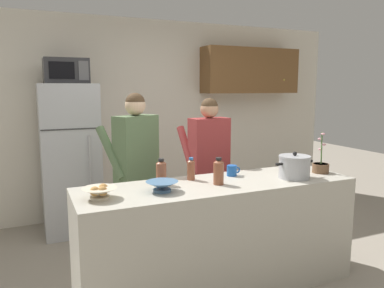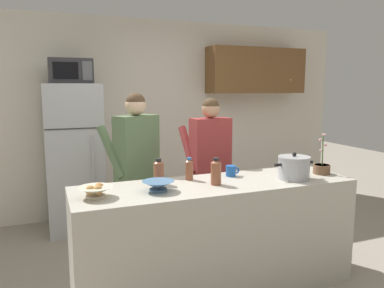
{
  "view_description": "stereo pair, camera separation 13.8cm",
  "coord_description": "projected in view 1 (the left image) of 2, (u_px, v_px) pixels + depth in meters",
  "views": [
    {
      "loc": [
        -1.42,
        -2.67,
        1.7
      ],
      "look_at": [
        0.0,
        0.55,
        1.17
      ],
      "focal_mm": 35.01,
      "sensor_mm": 36.0,
      "label": 1
    },
    {
      "loc": [
        -1.29,
        -2.72,
        1.7
      ],
      "look_at": [
        0.0,
        0.55,
        1.17
      ],
      "focal_mm": 35.01,
      "sensor_mm": 36.0,
      "label": 2
    }
  ],
  "objects": [
    {
      "name": "cooking_pot",
      "position": [
        294.0,
        167.0,
        3.25
      ],
      "size": [
        0.39,
        0.27,
        0.23
      ],
      "color": "#ADAFB5",
      "rests_on": "kitchen_island"
    },
    {
      "name": "back_wall_unit",
      "position": [
        157.0,
        110.0,
        5.17
      ],
      "size": [
        6.0,
        0.48,
        2.6
      ],
      "color": "silver",
      "rests_on": "ground"
    },
    {
      "name": "bottle_mid_counter",
      "position": [
        191.0,
        169.0,
        3.19
      ],
      "size": [
        0.07,
        0.07,
        0.19
      ],
      "color": "brown",
      "rests_on": "kitchen_island"
    },
    {
      "name": "potted_orchid",
      "position": [
        321.0,
        166.0,
        3.46
      ],
      "size": [
        0.15,
        0.15,
        0.38
      ],
      "color": "brown",
      "rests_on": "kitchen_island"
    },
    {
      "name": "refrigerator",
      "position": [
        70.0,
        159.0,
        4.38
      ],
      "size": [
        0.64,
        0.68,
        1.75
      ],
      "color": "#B7BABF",
      "rests_on": "ground"
    },
    {
      "name": "person_by_sink",
      "position": [
        209.0,
        156.0,
        3.92
      ],
      "size": [
        0.51,
        0.44,
        1.6
      ],
      "color": "black",
      "rests_on": "ground"
    },
    {
      "name": "coffee_mug",
      "position": [
        232.0,
        171.0,
        3.34
      ],
      "size": [
        0.13,
        0.09,
        0.1
      ],
      "color": "#1E59B2",
      "rests_on": "kitchen_island"
    },
    {
      "name": "bottle_near_edge",
      "position": [
        219.0,
        171.0,
        3.03
      ],
      "size": [
        0.09,
        0.09,
        0.22
      ],
      "color": "brown",
      "rests_on": "kitchen_island"
    },
    {
      "name": "microwave",
      "position": [
        66.0,
        71.0,
        4.21
      ],
      "size": [
        0.48,
        0.37,
        0.28
      ],
      "color": "#2D2D30",
      "rests_on": "refrigerator"
    },
    {
      "name": "empty_bowl",
      "position": [
        162.0,
        186.0,
        2.83
      ],
      "size": [
        0.25,
        0.25,
        0.08
      ],
      "color": "#4C7299",
      "rests_on": "kitchen_island"
    },
    {
      "name": "person_near_pot",
      "position": [
        136.0,
        158.0,
        3.58
      ],
      "size": [
        0.62,
        0.57,
        1.66
      ],
      "color": "black",
      "rests_on": "ground"
    },
    {
      "name": "bread_bowl",
      "position": [
        100.0,
        192.0,
        2.65
      ],
      "size": [
        0.25,
        0.25,
        0.1
      ],
      "color": "beige",
      "rests_on": "kitchen_island"
    },
    {
      "name": "kitchen_island",
      "position": [
        218.0,
        236.0,
        3.17
      ],
      "size": [
        2.34,
        0.68,
        0.92
      ],
      "primitive_type": "cube",
      "color": "#BCB7A8",
      "rests_on": "ground"
    },
    {
      "name": "bottle_far_corner",
      "position": [
        161.0,
        172.0,
        3.04
      ],
      "size": [
        0.08,
        0.08,
        0.21
      ],
      "color": "brown",
      "rests_on": "kitchen_island"
    },
    {
      "name": "ground_plane",
      "position": [
        218.0,
        286.0,
        3.23
      ],
      "size": [
        14.0,
        14.0,
        0.0
      ],
      "primitive_type": "plane",
      "color": "#9E9384"
    }
  ]
}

